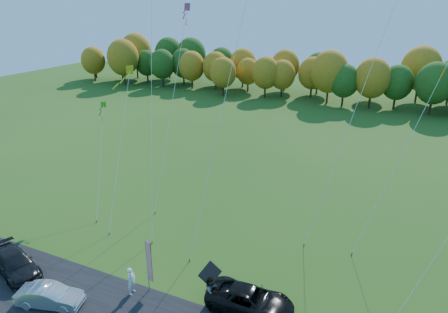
% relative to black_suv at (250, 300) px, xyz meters
% --- Properties ---
extents(ground, '(160.00, 160.00, 0.00)m').
position_rel_black_suv_xyz_m(ground, '(-4.54, 0.13, -0.73)').
color(ground, '#244D14').
extents(tree_line, '(116.00, 12.00, 10.00)m').
position_rel_black_suv_xyz_m(tree_line, '(-4.54, 55.13, -0.73)').
color(tree_line, '#1E4711').
rests_on(tree_line, ground).
extents(black_suv, '(5.32, 2.55, 1.46)m').
position_rel_black_suv_xyz_m(black_suv, '(0.00, 0.00, 0.00)').
color(black_suv, black).
rests_on(black_suv, ground).
extents(silver_sedan, '(4.24, 2.49, 1.32)m').
position_rel_black_suv_xyz_m(silver_sedan, '(-11.19, -4.69, -0.07)').
color(silver_sedan, silver).
rests_on(silver_sedan, ground).
extents(dark_truck_a, '(5.38, 3.52, 1.45)m').
position_rel_black_suv_xyz_m(dark_truck_a, '(-15.80, -3.37, -0.01)').
color(dark_truck_a, black).
rests_on(dark_truck_a, ground).
extents(person_tailgate_a, '(0.48, 0.70, 1.86)m').
position_rel_black_suv_xyz_m(person_tailgate_a, '(-7.32, -1.73, 0.20)').
color(person_tailgate_a, white).
rests_on(person_tailgate_a, ground).
extents(person_tailgate_b, '(0.90, 1.07, 1.95)m').
position_rel_black_suv_xyz_m(person_tailgate_b, '(-2.31, -0.49, 0.24)').
color(person_tailgate_b, gray).
rests_on(person_tailgate_b, ground).
extents(feather_flag, '(0.49, 0.20, 3.85)m').
position_rel_black_suv_xyz_m(feather_flag, '(-6.32, -1.11, 1.61)').
color(feather_flag, '#999999').
rests_on(feather_flag, ground).
extents(kite_delta_blue, '(5.52, 10.03, 29.56)m').
position_rel_black_suv_xyz_m(kite_delta_blue, '(-11.39, 7.91, 13.64)').
color(kite_delta_blue, '#4C3F33').
rests_on(kite_delta_blue, ground).
extents(kite_parafoil_orange, '(7.05, 12.45, 24.70)m').
position_rel_black_suv_xyz_m(kite_parafoil_orange, '(3.77, 13.90, 11.39)').
color(kite_parafoil_orange, '#4C3F33').
rests_on(kite_parafoil_orange, ground).
extents(kite_delta_red, '(2.80, 10.59, 24.91)m').
position_rel_black_suv_xyz_m(kite_delta_red, '(-4.82, 7.66, 11.65)').
color(kite_delta_red, '#4C3F33').
rests_on(kite_delta_red, ground).
extents(kite_diamond_yellow, '(2.76, 7.68, 12.58)m').
position_rel_black_suv_xyz_m(kite_diamond_yellow, '(-14.21, 6.55, 5.31)').
color(kite_diamond_yellow, '#4C3F33').
rests_on(kite_diamond_yellow, ground).
extents(kite_diamond_green, '(4.07, 6.84, 8.95)m').
position_rel_black_suv_xyz_m(kite_diamond_green, '(-17.15, 7.26, 3.54)').
color(kite_diamond_green, '#4C3F33').
rests_on(kite_diamond_green, ground).
extents(kite_diamond_white, '(5.05, 5.77, 15.18)m').
position_rel_black_suv_xyz_m(kite_diamond_white, '(6.92, 10.87, 6.57)').
color(kite_diamond_white, '#4C3F33').
rests_on(kite_diamond_white, ground).
extents(kite_diamond_pink, '(1.51, 8.95, 17.51)m').
position_rel_black_suv_xyz_m(kite_diamond_pink, '(-12.20, 11.60, 7.87)').
color(kite_diamond_pink, '#4C3F33').
rests_on(kite_diamond_pink, ground).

